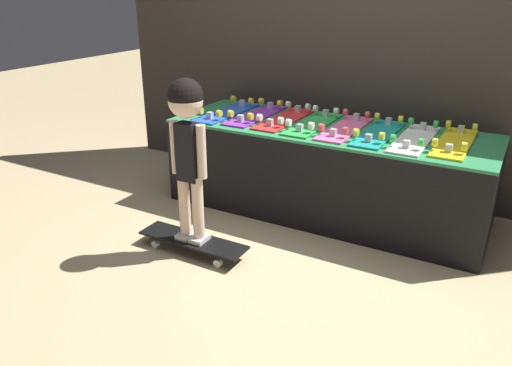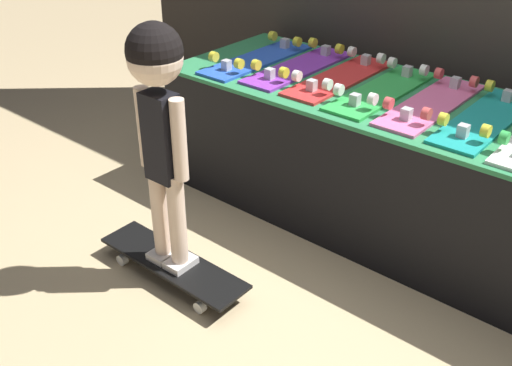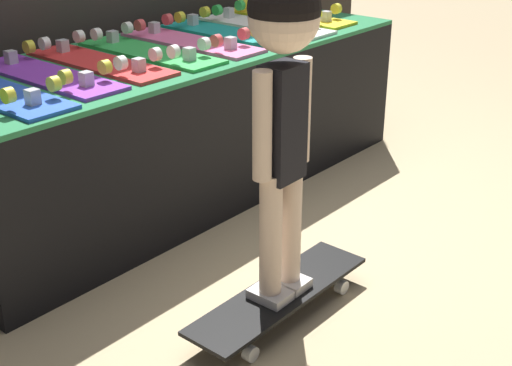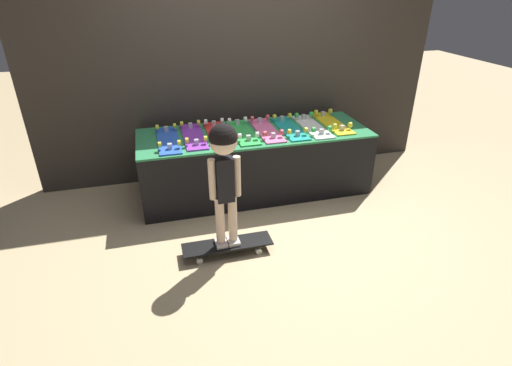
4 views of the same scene
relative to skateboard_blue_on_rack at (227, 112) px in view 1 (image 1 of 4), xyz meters
name	(u,v)px [view 1 (image 1 of 4)]	position (x,y,z in m)	size (l,w,h in m)	color
ground_plane	(293,240)	(0.87, -0.54, -0.68)	(16.00, 16.00, 0.00)	tan
back_wall	(358,57)	(0.87, 0.59, 0.42)	(4.46, 0.10, 2.21)	#332D28
display_rack	(326,170)	(0.87, 0.02, -0.35)	(2.36, 0.83, 0.67)	black
skateboard_blue_on_rack	(227,112)	(0.00, 0.00, 0.00)	(0.20, 0.73, 0.09)	blue
skateboard_purple_on_rack	(256,114)	(0.25, 0.04, 0.00)	(0.20, 0.73, 0.09)	purple
skateboard_red_on_rack	(285,118)	(0.50, 0.04, 0.00)	(0.20, 0.73, 0.09)	red
skateboard_green_on_rack	(313,123)	(0.75, 0.02, 0.00)	(0.20, 0.73, 0.09)	green
skateboard_pink_on_rack	(345,127)	(0.99, 0.02, 0.00)	(0.20, 0.73, 0.09)	pink
skateboard_teal_on_rack	(379,132)	(1.24, 0.02, 0.00)	(0.20, 0.73, 0.09)	teal
skateboard_white_on_rack	(415,138)	(1.49, 0.00, 0.00)	(0.20, 0.73, 0.09)	white
skateboard_yellow_on_rack	(455,142)	(1.74, 0.05, 0.00)	(0.20, 0.73, 0.09)	yellow
skateboard_on_floor	(193,241)	(0.36, -1.01, -0.61)	(0.75, 0.20, 0.09)	black
child	(187,131)	(0.36, -1.01, 0.15)	(0.25, 0.21, 1.05)	silver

